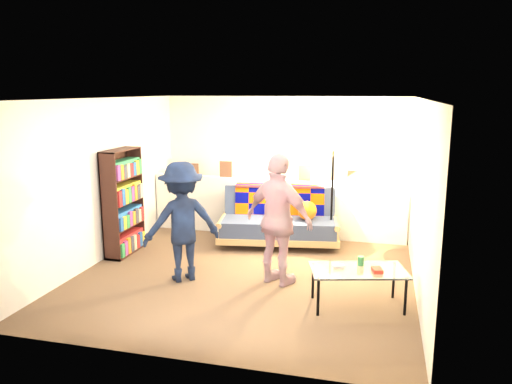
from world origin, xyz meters
TOP-DOWN VIEW (x-y plane):
  - ground at (0.00, 0.00)m, footprint 5.00×5.00m
  - room_shell at (0.00, 0.47)m, footprint 4.60×5.05m
  - half_wall_ledge at (0.00, 1.80)m, footprint 4.45×0.15m
  - ledge_decor at (-0.23, 1.78)m, footprint 2.97×0.02m
  - futon_sofa at (0.18, 1.30)m, footprint 2.06×1.21m
  - bookshelf at (-2.08, 0.25)m, footprint 0.27×0.82m
  - coffee_table at (1.56, -0.87)m, footprint 1.22×0.87m
  - floor_lamp at (1.02, 1.38)m, footprint 0.37×0.29m
  - person_left at (-0.77, -0.56)m, footprint 1.18×1.10m
  - person_right at (0.51, -0.39)m, footprint 1.10×0.81m

SIDE VIEW (x-z plane):
  - ground at x=0.00m, z-range 0.00..0.00m
  - futon_sofa at x=0.18m, z-range -0.03..0.81m
  - coffee_table at x=1.56m, z-range 0.14..0.72m
  - half_wall_ledge at x=0.00m, z-range 0.00..1.00m
  - bookshelf at x=-2.08m, z-range -0.05..1.58m
  - person_left at x=-0.77m, z-range 0.00..1.60m
  - person_right at x=0.51m, z-range 0.00..1.73m
  - floor_lamp at x=1.02m, z-range 0.34..1.99m
  - ledge_decor at x=-0.23m, z-range 0.95..1.40m
  - room_shell at x=0.00m, z-range 0.45..2.90m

